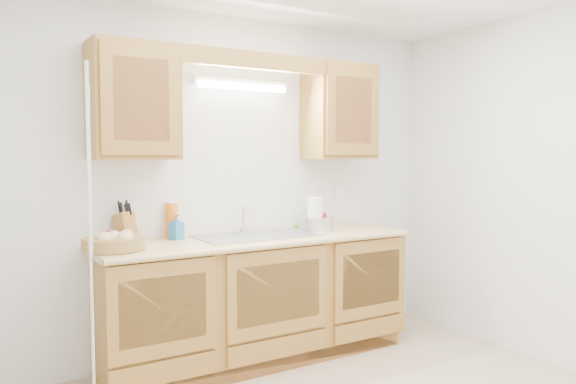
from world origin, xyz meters
TOP-DOWN VIEW (x-y plane):
  - room at (0.00, 0.00)m, footprint 3.52×3.50m
  - base_cabinets at (0.00, 1.20)m, footprint 2.20×0.60m
  - countertop at (0.00, 1.19)m, footprint 2.30×0.63m
  - upper_cabinet_left at (-0.83, 1.33)m, footprint 0.55×0.33m
  - upper_cabinet_right at (0.83, 1.33)m, footprint 0.55×0.33m
  - valance at (0.00, 1.19)m, footprint 2.20×0.05m
  - fluorescent_fixture at (0.00, 1.42)m, footprint 0.76×0.08m
  - sink at (0.00, 1.21)m, footprint 0.84×0.46m
  - wire_shelf_pole at (-1.20, 0.94)m, footprint 0.03×0.03m
  - outlet_plate at (0.95, 1.49)m, footprint 0.08×0.01m
  - fruit_basket at (-1.02, 1.15)m, footprint 0.39×0.39m
  - knife_block at (-0.87, 1.41)m, footprint 0.15×0.19m
  - orange_canister at (-0.54, 1.44)m, footprint 0.10×0.10m
  - soap_bottle at (-0.54, 1.36)m, footprint 0.10×0.10m
  - sponge at (0.54, 1.44)m, footprint 0.11×0.08m
  - paper_towel at (0.54, 1.25)m, footprint 0.15×0.15m
  - apple_bowl at (0.56, 1.26)m, footprint 0.33×0.33m

SIDE VIEW (x-z plane):
  - base_cabinets at x=0.00m, z-range 0.01..0.87m
  - sink at x=0.00m, z-range 0.65..1.01m
  - countertop at x=0.00m, z-range 0.86..0.90m
  - sponge at x=0.54m, z-range 0.90..0.92m
  - fruit_basket at x=-1.02m, z-range 0.89..1.01m
  - apple_bowl at x=0.56m, z-range 0.89..1.03m
  - soap_bottle at x=-0.54m, z-range 0.90..1.07m
  - wire_shelf_pole at x=-1.20m, z-range 0.00..2.00m
  - knife_block at x=-0.87m, z-range 0.86..1.15m
  - paper_towel at x=0.54m, z-range 0.87..1.18m
  - orange_canister at x=-0.54m, z-range 0.90..1.16m
  - outlet_plate at x=0.95m, z-range 1.09..1.21m
  - room at x=0.00m, z-range 0.00..2.50m
  - upper_cabinet_left at x=-0.83m, z-range 1.45..2.20m
  - upper_cabinet_right at x=0.83m, z-range 1.45..2.20m
  - fluorescent_fixture at x=0.00m, z-range 1.96..2.04m
  - valance at x=0.00m, z-range 2.08..2.20m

